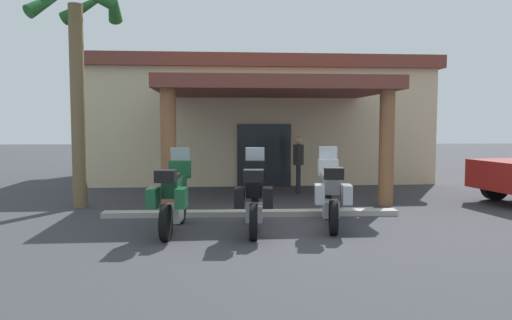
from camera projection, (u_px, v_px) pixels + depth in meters
The scene contains 8 objects.
ground_plane at pixel (282, 223), 10.31m from camera, with size 80.00×80.00×0.00m, color #38383D.
motel_building at pixel (257, 120), 19.01m from camera, with size 12.60×11.07×4.43m.
motorcycle_green at pixel (173, 196), 9.39m from camera, with size 0.73×2.21×1.61m.
motorcycle_black at pixel (254, 196), 9.46m from camera, with size 0.73×2.21×1.61m.
motorcycle_silver at pixel (331, 193), 9.86m from camera, with size 0.78×2.21×1.61m.
pedestrian at pixel (298, 160), 14.58m from camera, with size 0.32×0.53×1.74m.
palm_tree_roadside at pixel (76, 34), 11.93m from camera, with size 2.59×2.66×6.02m.
curb_strip at pixel (251, 213), 11.07m from camera, with size 6.74×0.36×0.12m, color #ADA89E.
Camera 1 is at (-1.03, -10.14, 2.11)m, focal length 33.91 mm.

